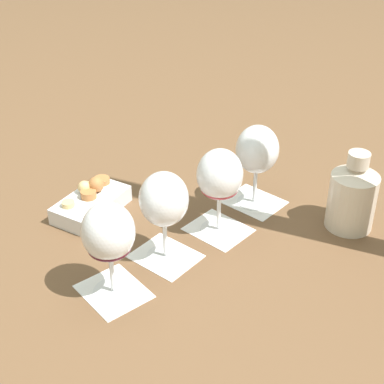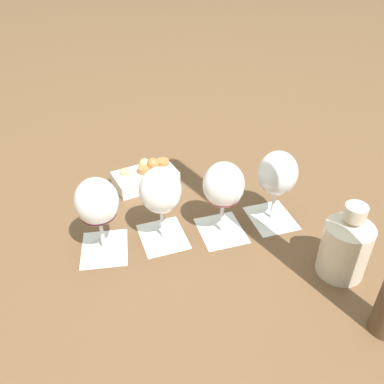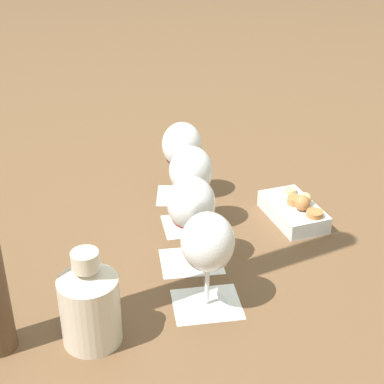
{
  "view_description": "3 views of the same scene",
  "coord_description": "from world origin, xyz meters",
  "px_view_note": "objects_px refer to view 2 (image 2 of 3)",
  "views": [
    {
      "loc": [
        -0.02,
        0.9,
        0.67
      ],
      "look_at": [
        0.0,
        -0.0,
        0.11
      ],
      "focal_mm": 55.0,
      "sensor_mm": 36.0,
      "label": 1
    },
    {
      "loc": [
        -0.37,
        0.57,
        0.6
      ],
      "look_at": [
        0.0,
        -0.0,
        0.11
      ],
      "focal_mm": 38.0,
      "sensor_mm": 36.0,
      "label": 2
    },
    {
      "loc": [
        -0.73,
        -0.65,
        0.64
      ],
      "look_at": [
        0.0,
        -0.0,
        0.11
      ],
      "focal_mm": 55.0,
      "sensor_mm": 36.0,
      "label": 3
    }
  ],
  "objects_px": {
    "wine_glass_1": "(223,188)",
    "wine_glass_3": "(97,205)",
    "wine_glass_2": "(161,194)",
    "ceramic_vase": "(346,245)",
    "wine_glass_0": "(277,176)",
    "snack_dish": "(146,176)"
  },
  "relations": [
    {
      "from": "wine_glass_1",
      "to": "wine_glass_0",
      "type": "bearing_deg",
      "value": -126.7
    },
    {
      "from": "wine_glass_2",
      "to": "wine_glass_3",
      "type": "relative_size",
      "value": 1.0
    },
    {
      "from": "wine_glass_1",
      "to": "ceramic_vase",
      "type": "bearing_deg",
      "value": -174.98
    },
    {
      "from": "wine_glass_2",
      "to": "wine_glass_3",
      "type": "xyz_separation_m",
      "value": [
        0.08,
        0.1,
        0.0
      ]
    },
    {
      "from": "wine_glass_1",
      "to": "ceramic_vase",
      "type": "height_order",
      "value": "wine_glass_1"
    },
    {
      "from": "wine_glass_0",
      "to": "wine_glass_2",
      "type": "xyz_separation_m",
      "value": [
        0.17,
        0.19,
        -0.0
      ]
    },
    {
      "from": "ceramic_vase",
      "to": "snack_dish",
      "type": "bearing_deg",
      "value": -4.03
    },
    {
      "from": "wine_glass_0",
      "to": "wine_glass_3",
      "type": "relative_size",
      "value": 1.0
    },
    {
      "from": "wine_glass_1",
      "to": "wine_glass_3",
      "type": "xyz_separation_m",
      "value": [
        0.18,
        0.19,
        0.0
      ]
    },
    {
      "from": "wine_glass_1",
      "to": "snack_dish",
      "type": "relative_size",
      "value": 0.96
    },
    {
      "from": "wine_glass_0",
      "to": "wine_glass_1",
      "type": "height_order",
      "value": "same"
    },
    {
      "from": "wine_glass_2",
      "to": "ceramic_vase",
      "type": "bearing_deg",
      "value": -162.8
    },
    {
      "from": "wine_glass_1",
      "to": "ceramic_vase",
      "type": "relative_size",
      "value": 1.07
    },
    {
      "from": "wine_glass_1",
      "to": "snack_dish",
      "type": "distance_m",
      "value": 0.28
    },
    {
      "from": "wine_glass_0",
      "to": "wine_glass_3",
      "type": "distance_m",
      "value": 0.39
    },
    {
      "from": "wine_glass_2",
      "to": "wine_glass_1",
      "type": "bearing_deg",
      "value": -138.26
    },
    {
      "from": "ceramic_vase",
      "to": "snack_dish",
      "type": "relative_size",
      "value": 0.89
    },
    {
      "from": "wine_glass_0",
      "to": "wine_glass_2",
      "type": "relative_size",
      "value": 1.0
    },
    {
      "from": "ceramic_vase",
      "to": "wine_glass_2",
      "type": "bearing_deg",
      "value": 17.2
    },
    {
      "from": "wine_glass_3",
      "to": "snack_dish",
      "type": "xyz_separation_m",
      "value": [
        0.08,
        -0.25,
        -0.1
      ]
    },
    {
      "from": "wine_glass_0",
      "to": "wine_glass_3",
      "type": "height_order",
      "value": "same"
    },
    {
      "from": "wine_glass_1",
      "to": "wine_glass_2",
      "type": "xyz_separation_m",
      "value": [
        0.1,
        0.09,
        -0.0
      ]
    }
  ]
}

